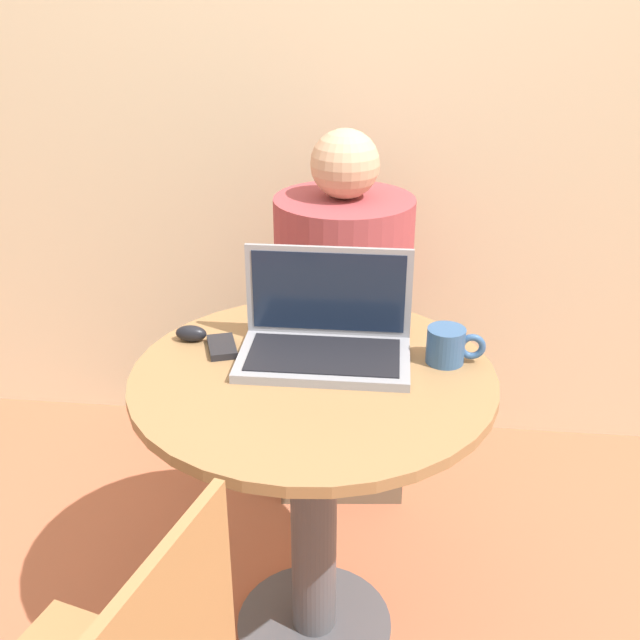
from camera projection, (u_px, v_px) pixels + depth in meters
The scene contains 8 objects.
ground_plane at pixel (314, 626), 1.92m from camera, with size 12.00×12.00×0.00m, color #B26042.
back_wall at pixel (351, 51), 2.26m from camera, with size 7.00×0.05×2.60m.
round_table at pixel (313, 453), 1.69m from camera, with size 0.78×0.78×0.75m.
laptop at pixel (325, 336), 1.64m from camera, with size 0.37×0.22×0.23m.
cell_phone at pixel (222, 347), 1.69m from camera, with size 0.09×0.12×0.02m.
computer_mouse at pixel (191, 333), 1.72m from camera, with size 0.07×0.04×0.04m.
coffee_cup at pixel (448, 345), 1.62m from camera, with size 0.13×0.08×0.08m.
person_seated at pixel (342, 342), 2.34m from camera, with size 0.44×0.64×1.14m.
Camera 1 is at (0.17, -1.39, 1.53)m, focal length 42.00 mm.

